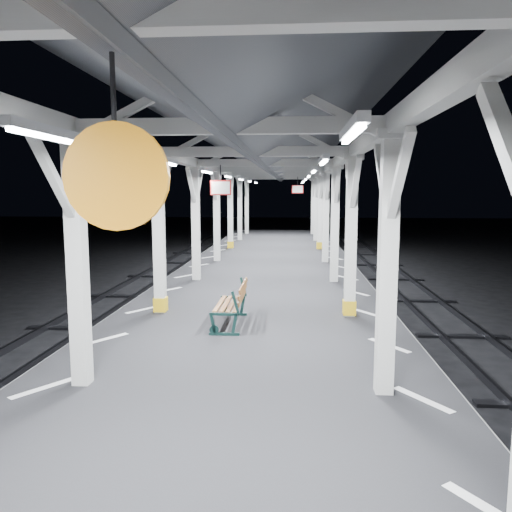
# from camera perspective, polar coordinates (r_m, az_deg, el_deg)

# --- Properties ---
(ground) EXTENTS (120.00, 120.00, 0.00)m
(ground) POSITION_cam_1_polar(r_m,az_deg,el_deg) (9.05, -1.31, -15.90)
(ground) COLOR black
(ground) RESTS_ON ground
(platform) EXTENTS (6.00, 50.00, 1.00)m
(platform) POSITION_cam_1_polar(r_m,az_deg,el_deg) (8.86, -1.32, -12.93)
(platform) COLOR black
(platform) RESTS_ON ground
(hazard_stripes_left) EXTENTS (1.00, 48.00, 0.01)m
(hazard_stripes_left) POSITION_cam_1_polar(r_m,az_deg,el_deg) (9.26, -16.80, -9.07)
(hazard_stripes_left) COLOR silver
(hazard_stripes_left) RESTS_ON platform
(hazard_stripes_right) EXTENTS (1.00, 48.00, 0.01)m
(hazard_stripes_right) POSITION_cam_1_polar(r_m,az_deg,el_deg) (8.82, 14.97, -9.84)
(hazard_stripes_right) COLOR silver
(hazard_stripes_right) RESTS_ON platform
(canopy) EXTENTS (5.40, 49.00, 4.65)m
(canopy) POSITION_cam_1_polar(r_m,az_deg,el_deg) (8.35, -1.42, 14.17)
(canopy) COLOR beige
(canopy) RESTS_ON platform
(bench_mid) EXTENTS (0.58, 1.53, 0.83)m
(bench_mid) POSITION_cam_1_polar(r_m,az_deg,el_deg) (9.69, -2.55, -5.35)
(bench_mid) COLOR #13302C
(bench_mid) RESTS_ON platform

